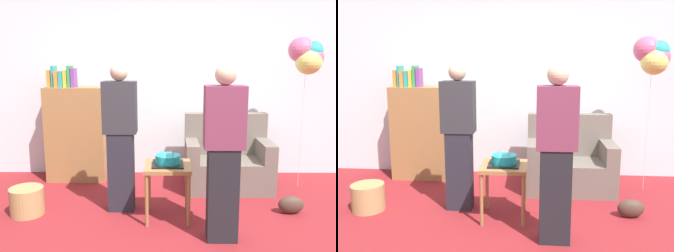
{
  "view_description": "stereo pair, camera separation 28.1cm",
  "coord_description": "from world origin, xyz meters",
  "views": [
    {
      "loc": [
        -0.05,
        -3.11,
        1.65
      ],
      "look_at": [
        -0.08,
        0.69,
        0.95
      ],
      "focal_mm": 37.83,
      "sensor_mm": 36.0,
      "label": 1
    },
    {
      "loc": [
        0.23,
        -3.1,
        1.65
      ],
      "look_at": [
        -0.08,
        0.69,
        0.95
      ],
      "focal_mm": 37.83,
      "sensor_mm": 36.0,
      "label": 2
    }
  ],
  "objects": [
    {
      "name": "ground_plane",
      "position": [
        0.0,
        0.0,
        0.0
      ],
      "size": [
        8.0,
        8.0,
        0.0
      ],
      "primitive_type": "plane",
      "color": "maroon"
    },
    {
      "name": "wall_back",
      "position": [
        0.0,
        2.05,
        1.35
      ],
      "size": [
        6.0,
        0.1,
        2.7
      ],
      "primitive_type": "cube",
      "color": "silver",
      "rests_on": "ground_plane"
    },
    {
      "name": "couch",
      "position": [
        0.7,
        1.4,
        0.34
      ],
      "size": [
        1.1,
        0.7,
        0.96
      ],
      "color": "#6B6056",
      "rests_on": "ground_plane"
    },
    {
      "name": "bookshelf",
      "position": [
        -1.36,
        1.69,
        0.68
      ],
      "size": [
        0.8,
        0.36,
        1.59
      ],
      "color": "olive",
      "rests_on": "ground_plane"
    },
    {
      "name": "side_table",
      "position": [
        -0.08,
        0.44,
        0.5
      ],
      "size": [
        0.48,
        0.48,
        0.59
      ],
      "color": "olive",
      "rests_on": "ground_plane"
    },
    {
      "name": "birthday_cake",
      "position": [
        -0.08,
        0.44,
        0.64
      ],
      "size": [
        0.32,
        0.32,
        0.16
      ],
      "color": "black",
      "rests_on": "side_table"
    },
    {
      "name": "person_blowing_candles",
      "position": [
        -0.6,
        0.66,
        0.83
      ],
      "size": [
        0.36,
        0.22,
        1.63
      ],
      "rotation": [
        0.0,
        0.0,
        0.06
      ],
      "color": "#23232D",
      "rests_on": "ground_plane"
    },
    {
      "name": "person_holding_cake",
      "position": [
        0.43,
        -0.02,
        0.83
      ],
      "size": [
        0.36,
        0.22,
        1.63
      ],
      "rotation": [
        0.0,
        0.0,
        2.8
      ],
      "color": "black",
      "rests_on": "ground_plane"
    },
    {
      "name": "wicker_basket",
      "position": [
        -1.61,
        0.51,
        0.15
      ],
      "size": [
        0.36,
        0.36,
        0.3
      ],
      "primitive_type": "cylinder",
      "color": "#A88451",
      "rests_on": "ground_plane"
    },
    {
      "name": "handbag",
      "position": [
        1.27,
        0.55,
        0.1
      ],
      "size": [
        0.28,
        0.14,
        0.2
      ],
      "primitive_type": "ellipsoid",
      "color": "#473328",
      "rests_on": "ground_plane"
    },
    {
      "name": "balloon_bunch",
      "position": [
        1.64,
        1.33,
        1.72
      ],
      "size": [
        0.42,
        0.38,
        1.95
      ],
      "color": "silver",
      "rests_on": "ground_plane"
    }
  ]
}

